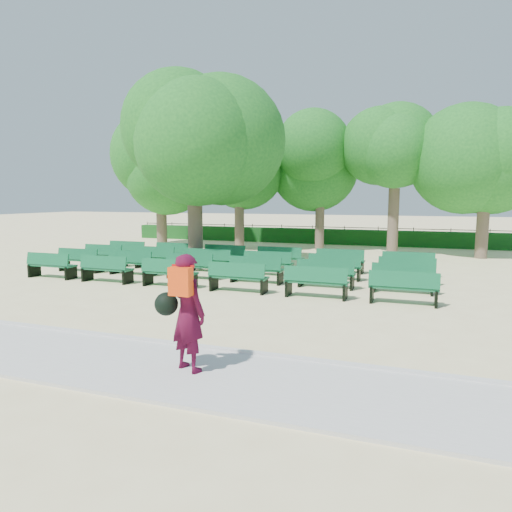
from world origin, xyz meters
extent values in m
plane|color=beige|center=(0.00, 0.00, 0.00)|extent=(120.00, 120.00, 0.00)
cube|color=silver|center=(0.00, -7.40, 0.03)|extent=(30.00, 2.20, 0.06)
cube|color=silver|center=(0.00, -6.25, 0.05)|extent=(30.00, 0.12, 0.10)
cube|color=#134C18|center=(0.00, 14.00, 0.45)|extent=(26.00, 0.70, 0.90)
cube|color=#105D35|center=(-0.96, 1.22, 0.45)|extent=(1.82, 0.60, 0.06)
cube|color=#105D35|center=(-0.96, 1.01, 0.70)|extent=(1.80, 0.24, 0.42)
cylinder|color=brown|center=(-3.09, 2.60, 1.80)|extent=(0.59, 0.59, 3.60)
ellipsoid|color=#207122|center=(-3.09, 2.60, 5.03)|extent=(5.18, 5.18, 4.66)
imported|color=#460A22|center=(1.86, -7.32, 1.01)|extent=(0.81, 0.68, 1.89)
cube|color=#FF430D|center=(1.86, -7.53, 1.55)|extent=(0.35, 0.18, 0.44)
sphere|color=black|center=(1.51, -7.38, 1.13)|extent=(0.38, 0.38, 0.38)
camera|label=1|loc=(5.27, -13.62, 2.83)|focal=32.00mm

